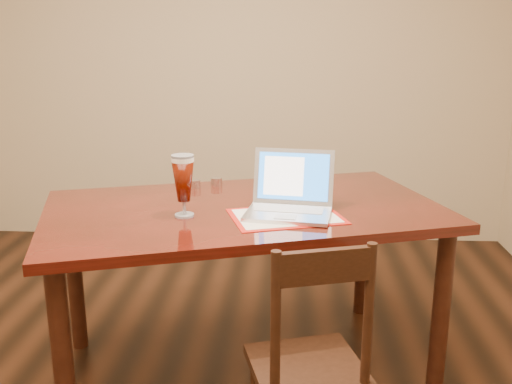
{
  "coord_description": "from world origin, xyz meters",
  "views": [
    {
      "loc": [
        0.58,
        -1.92,
        1.58
      ],
      "look_at": [
        0.43,
        0.55,
        0.91
      ],
      "focal_mm": 40.0,
      "sensor_mm": 36.0,
      "label": 1
    }
  ],
  "objects": [
    {
      "name": "dining_chair",
      "position": [
        0.66,
        -0.1,
        0.44
      ],
      "size": [
        0.49,
        0.47,
        0.94
      ],
      "rotation": [
        0.0,
        0.0,
        0.29
      ],
      "color": "#32190D",
      "rests_on": "ground"
    },
    {
      "name": "dining_table",
      "position": [
        0.37,
        0.57,
        0.74
      ],
      "size": [
        2.0,
        1.49,
        1.1
      ],
      "rotation": [
        0.0,
        0.0,
        0.31
      ],
      "color": "#50100A",
      "rests_on": "ground"
    }
  ]
}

